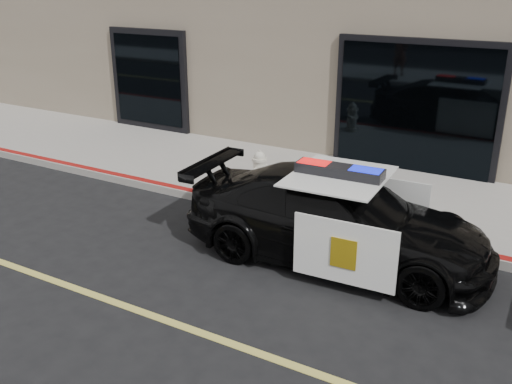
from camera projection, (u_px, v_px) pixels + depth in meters
The scene contains 4 objects.
ground at pixel (322, 376), 6.14m from camera, with size 120.00×120.00×0.00m, color black.
sidewalk_n at pixel (438, 207), 10.37m from camera, with size 60.00×3.50×0.15m, color gray.
police_car at pixel (337, 219), 8.42m from camera, with size 2.32×4.74×1.50m.
fire_hydrant at pixel (259, 170), 10.99m from camera, with size 0.34×0.48×0.76m.
Camera 1 is at (1.87, -4.71, 4.06)m, focal length 40.00 mm.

